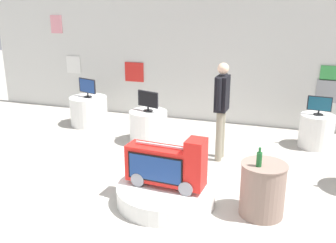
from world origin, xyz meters
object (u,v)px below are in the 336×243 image
object	(u,v)px
tv_on_right_rear	(87,87)
bottle_on_side_table	(259,159)
novelty_firetruck_tv	(167,166)
display_pedestal_center_rear	(316,131)
tv_on_center_rear	(319,105)
tv_on_left_rear	(148,100)
display_pedestal_right_rear	(89,111)
side_table_round	(263,189)
main_display_pedestal	(166,194)
display_pedestal_left_rear	(148,127)
shopper_browsing_near_truck	(222,104)

from	to	relation	value
tv_on_right_rear	bottle_on_side_table	bearing A→B (deg)	-34.84
novelty_firetruck_tv	display_pedestal_center_rear	xyz separation A→B (m)	(2.09, 3.02, -0.24)
tv_on_center_rear	bottle_on_side_table	size ratio (longest dim) A/B	1.75
tv_on_left_rear	display_pedestal_center_rear	size ratio (longest dim) A/B	0.73
display_pedestal_right_rear	side_table_round	bearing A→B (deg)	-33.54
tv_on_center_rear	display_pedestal_right_rear	distance (m)	5.02
main_display_pedestal	tv_on_center_rear	distance (m)	3.75
display_pedestal_left_rear	tv_on_right_rear	bearing A→B (deg)	159.34
tv_on_right_rear	bottle_on_side_table	world-z (taller)	tv_on_right_rear
tv_on_left_rear	shopper_browsing_near_truck	distance (m)	1.61
display_pedestal_left_rear	shopper_browsing_near_truck	xyz separation A→B (m)	(1.56, -0.40, 0.71)
side_table_round	shopper_browsing_near_truck	size ratio (longest dim) A/B	0.42
main_display_pedestal	side_table_round	xyz separation A→B (m)	(1.34, 0.08, 0.25)
display_pedestal_left_rear	tv_on_center_rear	distance (m)	3.38
display_pedestal_center_rear	tv_on_right_rear	bearing A→B (deg)	-178.38
display_pedestal_left_rear	tv_on_right_rear	world-z (taller)	tv_on_right_rear
side_table_round	bottle_on_side_table	distance (m)	0.48
tv_on_center_rear	tv_on_right_rear	size ratio (longest dim) A/B	0.92
main_display_pedestal	tv_on_right_rear	xyz separation A→B (m)	(-2.87, 2.87, 0.78)
display_pedestal_left_rear	side_table_round	xyz separation A→B (m)	(2.46, -2.13, 0.05)
tv_on_left_rear	side_table_round	bearing A→B (deg)	-40.81
display_pedestal_left_rear	display_pedestal_right_rear	size ratio (longest dim) A/B	0.89
bottle_on_side_table	side_table_round	bearing A→B (deg)	55.10
display_pedestal_right_rear	tv_on_right_rear	xyz separation A→B (m)	(0.00, -0.00, 0.57)
tv_on_right_rear	novelty_firetruck_tv	bearing A→B (deg)	-44.85
display_pedestal_right_rear	display_pedestal_left_rear	bearing A→B (deg)	-20.76
display_pedestal_right_rear	shopper_browsing_near_truck	world-z (taller)	shopper_browsing_near_truck
tv_on_left_rear	tv_on_center_rear	size ratio (longest dim) A/B	1.06
display_pedestal_left_rear	tv_on_right_rear	xyz separation A→B (m)	(-1.75, 0.66, 0.57)
display_pedestal_right_rear	side_table_round	xyz separation A→B (m)	(4.21, -2.79, 0.05)
display_pedestal_left_rear	display_pedestal_center_rear	world-z (taller)	same
novelty_firetruck_tv	tv_on_center_rear	world-z (taller)	tv_on_center_rear
display_pedestal_right_rear	shopper_browsing_near_truck	xyz separation A→B (m)	(3.31, -1.06, 0.71)
display_pedestal_right_rear	side_table_round	size ratio (longest dim) A/B	1.16
tv_on_left_rear	side_table_round	xyz separation A→B (m)	(2.46, -2.13, -0.51)
tv_on_center_rear	display_pedestal_left_rear	bearing A→B (deg)	-166.19
main_display_pedestal	bottle_on_side_table	xyz separation A→B (m)	(1.27, -0.01, 0.72)
tv_on_left_rear	tv_on_right_rear	distance (m)	1.87
tv_on_left_rear	bottle_on_side_table	xyz separation A→B (m)	(2.40, -2.22, -0.04)
bottle_on_side_table	tv_on_right_rear	bearing A→B (deg)	145.16
display_pedestal_center_rear	shopper_browsing_near_truck	distance (m)	2.19
display_pedestal_center_rear	display_pedestal_right_rear	world-z (taller)	same
display_pedestal_center_rear	side_table_round	xyz separation A→B (m)	(-0.78, -2.93, 0.05)
display_pedestal_left_rear	tv_on_left_rear	bearing A→B (deg)	-71.76
display_pedestal_left_rear	display_pedestal_right_rear	bearing A→B (deg)	159.24
tv_on_left_rear	tv_on_right_rear	size ratio (longest dim) A/B	0.97
novelty_firetruck_tv	bottle_on_side_table	bearing A→B (deg)	-0.16
tv_on_left_rear	bottle_on_side_table	size ratio (longest dim) A/B	1.86
tv_on_right_rear	side_table_round	size ratio (longest dim) A/B	0.67
shopper_browsing_near_truck	tv_on_right_rear	bearing A→B (deg)	162.20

